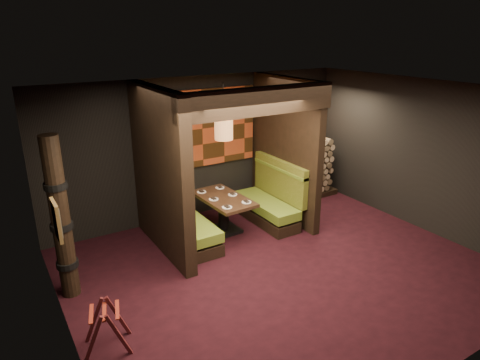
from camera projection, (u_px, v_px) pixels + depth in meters
name	position (u px, v px, depth m)	size (l,w,h in m)	color
floor	(282.00, 270.00, 6.96)	(6.50, 5.50, 0.02)	black
ceiling	(289.00, 92.00, 6.00)	(6.50, 5.50, 0.02)	black
wall_back	(202.00, 147.00, 8.69)	(6.50, 0.02, 2.85)	black
wall_front	(454.00, 269.00, 4.26)	(6.50, 0.02, 2.85)	black
wall_left	(57.00, 240.00, 4.86)	(0.02, 5.50, 2.85)	black
wall_right	(422.00, 156.00, 8.09)	(0.02, 5.50, 2.85)	black
partition_left	(160.00, 173.00, 7.13)	(0.20, 2.20, 2.85)	black
partition_right	(285.00, 150.00, 8.48)	(0.15, 2.10, 2.85)	black
header_beam	(259.00, 101.00, 6.62)	(2.85, 0.18, 0.44)	black
tapa_back_panel	(202.00, 128.00, 8.50)	(2.40, 0.06, 1.55)	#A83E1D
tapa_side_panel	(162.00, 145.00, 7.19)	(0.04, 1.85, 1.45)	#A83E1D
lacquer_shelf	(178.00, 164.00, 8.38)	(0.60, 0.12, 0.07)	#55121A
booth_bench_left	(184.00, 223.00, 7.66)	(0.68, 1.60, 1.14)	black
booth_bench_right	(270.00, 202.00, 8.60)	(0.68, 1.60, 1.14)	black
dining_table	(223.00, 209.00, 8.10)	(0.78, 1.37, 0.71)	black
place_settings	(223.00, 197.00, 8.02)	(0.64, 1.11, 0.03)	white
pendant_lamp	(224.00, 127.00, 7.54)	(0.33, 0.33, 1.02)	#A76E3F
framed_picture	(57.00, 220.00, 4.89)	(0.05, 0.36, 0.46)	brown
luggage_rack	(106.00, 326.00, 5.15)	(0.67, 0.55, 0.63)	#481517
totem_column	(61.00, 220.00, 5.92)	(0.31, 0.31, 2.40)	black
firewood_stack	(301.00, 169.00, 9.74)	(1.73, 0.70, 1.36)	black
mosaic_header	(294.00, 125.00, 9.69)	(1.83, 0.10, 0.56)	maroon
bay_front_post	(281.00, 146.00, 8.74)	(0.08, 0.08, 2.85)	black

